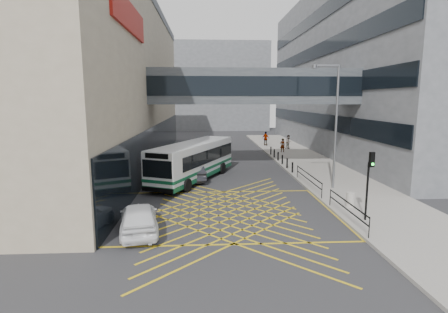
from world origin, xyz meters
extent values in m
plane|color=#333335|center=(0.00, 0.00, 0.00)|extent=(120.00, 120.00, 0.00)
cube|color=tan|center=(-18.00, 16.00, 8.00)|extent=(24.00, 42.00, 16.00)
cube|color=black|center=(-5.96, 16.00, 2.00)|extent=(0.10, 41.50, 4.00)
cube|color=maroon|center=(-5.92, 4.00, 11.50)|extent=(0.18, 9.00, 1.80)
cube|color=slate|center=(-5.96, 16.00, 15.60)|extent=(0.12, 41.50, 0.80)
cube|color=slate|center=(24.00, 24.00, 10.00)|extent=(24.00, 44.00, 20.00)
cube|color=black|center=(11.96, 24.00, 4.00)|extent=(0.10, 43.50, 1.60)
cube|color=black|center=(11.96, 24.00, 8.00)|extent=(0.10, 43.50, 1.60)
cube|color=black|center=(11.96, 24.00, 12.00)|extent=(0.10, 43.50, 1.60)
cube|color=black|center=(11.96, 24.00, 16.00)|extent=(0.10, 43.50, 1.60)
cube|color=slate|center=(-2.00, 60.00, 9.00)|extent=(28.00, 16.00, 18.00)
cube|color=#43484D|center=(3.00, 12.00, 7.50)|extent=(20.00, 4.00, 3.00)
cube|color=black|center=(3.00, 9.98, 7.50)|extent=(19.50, 0.06, 1.60)
cube|color=black|center=(3.00, 14.02, 7.50)|extent=(19.50, 0.06, 1.60)
cube|color=#9A958C|center=(9.00, 15.00, 0.08)|extent=(6.00, 54.00, 0.16)
cube|color=gold|center=(0.00, 0.00, 0.00)|extent=(12.00, 9.00, 0.01)
cube|color=silver|center=(-2.20, 8.28, 1.65)|extent=(6.67, 10.71, 2.62)
cube|color=#0F4C2D|center=(-2.20, 8.28, 0.50)|extent=(6.73, 10.76, 0.33)
cube|color=#0F4C2D|center=(-2.20, 8.28, 1.02)|extent=(6.74, 10.77, 0.21)
cube|color=black|center=(-1.96, 8.81, 1.99)|extent=(6.16, 9.50, 1.02)
cube|color=black|center=(-4.43, 3.45, 1.89)|extent=(2.06, 1.01, 1.16)
cube|color=black|center=(-4.44, 3.43, 2.77)|extent=(1.61, 0.78, 0.34)
cube|color=silver|center=(-2.20, 8.28, 2.97)|extent=(6.62, 10.61, 0.10)
cube|color=black|center=(-4.44, 3.43, 0.49)|extent=(2.24, 1.10, 0.29)
cube|color=black|center=(0.03, 13.13, 0.49)|extent=(2.24, 1.10, 0.29)
cylinder|color=black|center=(-4.78, 5.62, 0.49)|extent=(0.65, 1.00, 0.97)
cylinder|color=black|center=(-2.56, 4.60, 0.49)|extent=(0.65, 1.00, 0.97)
cylinder|color=black|center=(-2.01, 11.61, 0.49)|extent=(0.65, 1.00, 0.97)
cylinder|color=black|center=(0.21, 10.59, 0.49)|extent=(0.65, 1.00, 0.97)
imported|color=white|center=(-4.50, -2.82, 0.76)|extent=(2.81, 5.04, 1.52)
imported|color=#232328|center=(-2.43, 8.15, 0.74)|extent=(2.90, 5.01, 1.47)
imported|color=gray|center=(-0.49, 18.08, 0.67)|extent=(2.24, 4.45, 1.33)
cylinder|color=black|center=(7.11, -2.09, 1.69)|extent=(0.13, 0.13, 3.07)
cube|color=black|center=(7.15, -2.28, 3.41)|extent=(0.28, 0.21, 0.77)
sphere|color=#19E533|center=(7.17, -2.37, 3.18)|extent=(0.17, 0.17, 0.14)
cylinder|color=slate|center=(7.86, 4.66, 4.43)|extent=(0.17, 0.17, 8.53)
cube|color=slate|center=(7.00, 4.64, 8.69)|extent=(1.71, 0.15, 0.11)
cylinder|color=slate|center=(6.15, 4.62, 8.61)|extent=(0.31, 0.31, 0.27)
cylinder|color=#ADA89E|center=(7.25, 0.19, 0.59)|extent=(0.49, 0.49, 0.85)
cube|color=black|center=(6.15, -2.00, 1.11)|extent=(0.05, 5.00, 0.05)
cube|color=black|center=(6.15, -2.00, 0.71)|extent=(0.05, 5.00, 0.05)
cube|color=black|center=(6.15, 5.00, 1.11)|extent=(0.05, 6.00, 0.05)
cube|color=black|center=(6.15, 5.00, 0.71)|extent=(0.05, 6.00, 0.05)
cylinder|color=black|center=(6.15, -4.50, 0.66)|extent=(0.04, 0.04, 1.00)
cylinder|color=black|center=(6.15, 0.50, 0.66)|extent=(0.04, 0.04, 1.00)
cylinder|color=black|center=(6.15, 2.00, 0.66)|extent=(0.04, 0.04, 1.00)
cylinder|color=black|center=(6.15, 8.00, 0.66)|extent=(0.04, 0.04, 1.00)
cylinder|color=black|center=(6.25, 10.00, 0.61)|extent=(0.14, 0.14, 0.90)
cylinder|color=black|center=(6.25, 12.00, 0.61)|extent=(0.14, 0.14, 0.90)
cylinder|color=black|center=(6.25, 14.00, 0.61)|extent=(0.14, 0.14, 0.90)
cylinder|color=black|center=(6.25, 16.00, 0.61)|extent=(0.14, 0.14, 0.90)
cylinder|color=black|center=(6.25, 18.00, 0.61)|extent=(0.14, 0.14, 0.90)
cylinder|color=black|center=(6.25, 20.00, 0.61)|extent=(0.14, 0.14, 0.90)
imported|color=gray|center=(7.97, 21.75, 0.98)|extent=(0.69, 0.52, 1.65)
imported|color=gray|center=(9.32, 24.31, 1.05)|extent=(1.00, 0.86, 1.77)
imported|color=gray|center=(7.02, 27.94, 1.10)|extent=(1.20, 1.11, 1.88)
camera|label=1|loc=(-1.25, -19.22, 6.41)|focal=28.00mm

